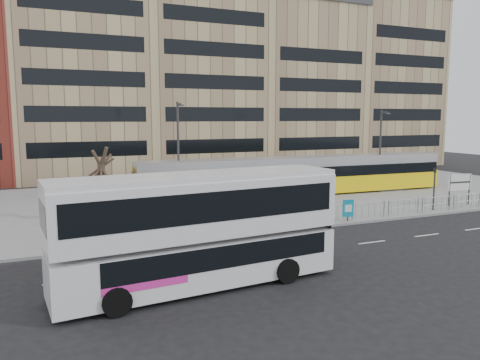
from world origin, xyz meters
name	(u,v)px	position (x,y,z in m)	size (l,w,h in m)	color
ground	(303,230)	(0.00, 0.00, 0.00)	(120.00, 120.00, 0.00)	black
plaza	(230,198)	(0.00, 12.00, 0.07)	(64.00, 24.00, 0.15)	slate
kerb	(303,228)	(0.00, 0.05, 0.07)	(64.00, 0.25, 0.17)	gray
building_row	(175,69)	(1.55, 34.27, 12.91)	(70.40, 18.40, 31.20)	maroon
pedestrian_barrier	(327,210)	(2.00, 0.50, 0.98)	(32.07, 0.07, 1.10)	gray
road_markings	(357,244)	(1.00, -4.00, 0.01)	(62.00, 0.12, 0.01)	white
double_decker_bus	(199,227)	(-8.93, -6.72, 2.52)	(11.82, 3.69, 4.65)	silver
tram	(299,176)	(5.97, 10.72, 1.82)	(28.38, 3.65, 3.34)	yellow
station_sign	(460,184)	(14.87, 1.72, 1.82)	(2.09, 0.27, 2.41)	#2D2D30
ad_panel	(348,209)	(3.58, 0.40, 0.98)	(0.75, 0.21, 1.42)	#2D2D30
pedestrian	(195,218)	(-6.43, 1.69, 0.96)	(0.59, 0.39, 1.62)	black
traffic_light_west	(129,207)	(-10.47, 0.50, 2.12)	(0.22, 0.25, 3.10)	#2D2D30
traffic_light_east	(434,183)	(11.53, 0.99, 2.12)	(0.18, 0.21, 3.10)	#2D2D30
lamp_post_west	(178,148)	(-4.67, 11.32, 4.49)	(0.45, 1.04, 7.94)	#2D2D30
lamp_post_east	(381,147)	(13.79, 9.68, 4.20)	(0.45, 1.04, 7.36)	#2D2D30
bare_tree	(101,145)	(-11.09, 6.79, 5.12)	(4.22, 4.22, 6.90)	#31231B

